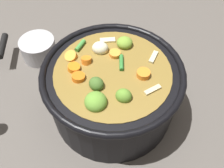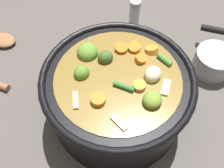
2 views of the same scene
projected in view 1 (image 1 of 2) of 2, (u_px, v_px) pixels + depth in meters
The scene contains 3 objects.
ground_plane at pixel (113, 107), 0.61m from camera, with size 1.10×1.10×0.00m, color #514C47.
cooking_pot at pixel (113, 89), 0.55m from camera, with size 0.31×0.31×0.16m.
small_saucepan at pixel (37, 49), 0.70m from camera, with size 0.16×0.10×0.06m.
Camera 1 is at (0.04, 0.33, 0.52)m, focal length 38.19 mm.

